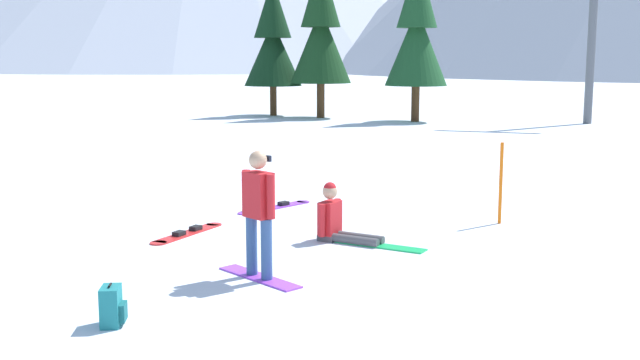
% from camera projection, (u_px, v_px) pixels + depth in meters
% --- Properties ---
extents(ground_plane, '(800.00, 800.00, 0.00)m').
position_uv_depth(ground_plane, '(474.00, 310.00, 9.06)').
color(ground_plane, silver).
extents(snowboarder_foreground, '(1.42, 0.95, 1.71)m').
position_uv_depth(snowboarder_foreground, '(259.00, 212.00, 10.19)').
color(snowboarder_foreground, '#993FD8').
rests_on(snowboarder_foreground, ground_plane).
extents(snowboarder_midground, '(1.80, 0.75, 0.94)m').
position_uv_depth(snowboarder_midground, '(340.00, 221.00, 12.35)').
color(snowboarder_midground, '#4C4C51').
rests_on(snowboarder_midground, ground_plane).
extents(loose_snowboard_near_right, '(0.53, 1.81, 0.09)m').
position_uv_depth(loose_snowboard_near_right, '(188.00, 233.00, 12.89)').
color(loose_snowboard_near_right, red).
rests_on(loose_snowboard_near_right, ground_plane).
extents(loose_snowboard_far_spare, '(0.99, 1.77, 0.09)m').
position_uv_depth(loose_snowboard_far_spare, '(275.00, 207.00, 15.09)').
color(loose_snowboard_far_spare, '#993FD8').
rests_on(loose_snowboard_far_spare, ground_plane).
extents(backpack_teal, '(0.35, 0.37, 0.47)m').
position_uv_depth(backpack_teal, '(112.00, 307.00, 8.49)').
color(backpack_teal, '#1E7A7F').
rests_on(backpack_teal, ground_plane).
extents(trail_marker_pole, '(0.06, 0.06, 1.44)m').
position_uv_depth(trail_marker_pole, '(501.00, 183.00, 13.60)').
color(trail_marker_pole, orange).
rests_on(trail_marker_pole, ground_plane).
extents(pine_tree_slender, '(2.89, 2.89, 7.49)m').
position_uv_depth(pine_tree_slender, '(321.00, 31.00, 36.45)').
color(pine_tree_slender, '#472D19').
rests_on(pine_tree_slender, ground_plane).
extents(pine_tree_leaning, '(2.83, 2.83, 6.66)m').
position_uv_depth(pine_tree_leaning, '(273.00, 41.00, 37.87)').
color(pine_tree_leaning, '#472D19').
rests_on(pine_tree_leaning, ground_plane).
extents(pine_tree_tall, '(2.77, 2.77, 7.29)m').
position_uv_depth(pine_tree_tall, '(417.00, 32.00, 34.30)').
color(pine_tree_tall, '#472D19').
rests_on(pine_tree_tall, ground_plane).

